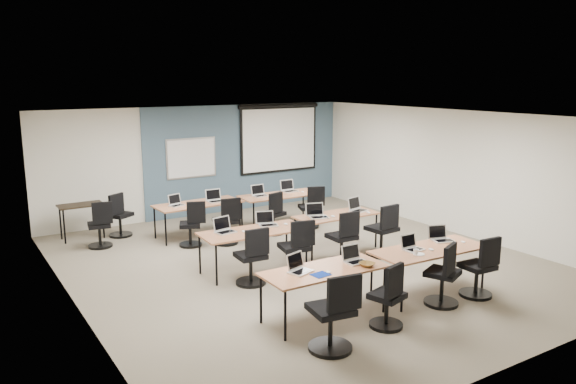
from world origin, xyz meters
TOP-DOWN VIEW (x-y plane):
  - floor at (0.00, 0.00)m, footprint 8.00×9.00m
  - ceiling at (0.00, 0.00)m, footprint 8.00×9.00m
  - wall_back at (0.00, 4.50)m, footprint 8.00×0.04m
  - wall_front at (0.00, -4.50)m, footprint 8.00×0.04m
  - wall_left at (-4.00, 0.00)m, footprint 0.04×9.00m
  - wall_right at (4.00, 0.00)m, footprint 0.04×9.00m
  - blue_accent_panel at (1.25, 4.47)m, footprint 5.50×0.04m
  - whiteboard at (-0.30, 4.43)m, footprint 1.28×0.03m
  - projector_screen at (2.20, 4.41)m, footprint 2.40×0.10m
  - training_table_front_left at (-1.10, -2.18)m, footprint 1.82×0.76m
  - training_table_front_right at (0.88, -2.29)m, footprint 1.91×0.80m
  - training_table_mid_left at (-0.95, 0.13)m, footprint 1.91×0.80m
  - training_table_mid_right at (1.00, 0.30)m, footprint 1.69×0.70m
  - training_table_back_left at (-0.89, 2.69)m, footprint 1.86×0.78m
  - training_table_back_right at (1.05, 2.52)m, footprint 1.86×0.78m
  - laptop_0 at (-1.46, -2.07)m, footprint 0.33×0.28m
  - mouse_0 at (-1.14, -2.33)m, footprint 0.06×0.09m
  - task_chair_0 at (-1.58, -3.05)m, footprint 0.57×0.57m
  - laptop_1 at (-0.54, -2.16)m, footprint 0.32×0.27m
  - mouse_1 at (-0.36, -2.34)m, footprint 0.06×0.09m
  - task_chair_1 at (-0.56, -2.93)m, footprint 0.47×0.47m
  - laptop_2 at (0.60, -2.18)m, footprint 0.30×0.26m
  - mouse_2 at (0.83, -2.36)m, footprint 0.08×0.11m
  - task_chair_2 at (0.67, -2.79)m, footprint 0.55×0.52m
  - laptop_3 at (1.36, -2.08)m, footprint 0.33×0.28m
  - mouse_3 at (1.58, -2.35)m, footprint 0.07×0.10m
  - task_chair_3 at (1.41, -2.85)m, footprint 0.51×0.51m
  - laptop_4 at (-1.44, 0.32)m, footprint 0.35×0.29m
  - mouse_4 at (-1.15, 0.14)m, footprint 0.08×0.10m
  - task_chair_4 at (-1.33, -0.49)m, footprint 0.51×0.51m
  - laptop_5 at (-0.58, 0.31)m, footprint 0.33×0.28m
  - mouse_5 at (-0.26, 0.17)m, footprint 0.06×0.10m
  - task_chair_5 at (-0.48, -0.51)m, footprint 0.53×0.53m
  - laptop_6 at (0.54, 0.31)m, footprint 0.36×0.30m
  - mouse_6 at (0.82, 0.17)m, footprint 0.09×0.12m
  - task_chair_6 at (0.62, -0.43)m, footprint 0.52×0.52m
  - laptop_7 at (1.53, 0.31)m, footprint 0.36×0.31m
  - mouse_7 at (1.60, 0.04)m, footprint 0.08×0.11m
  - task_chair_7 at (1.52, -0.50)m, footprint 0.56×0.56m
  - laptop_8 at (-1.39, 2.71)m, footprint 0.31×0.26m
  - mouse_8 at (-1.22, 2.49)m, footprint 0.07×0.09m
  - task_chair_8 at (-1.32, 2.06)m, footprint 0.49×0.46m
  - laptop_9 at (-0.52, 2.65)m, footprint 0.35×0.29m
  - mouse_9 at (-0.24, 2.44)m, footprint 0.06×0.09m
  - task_chair_9 at (-0.65, 1.82)m, footprint 0.51×0.51m
  - laptop_10 at (0.58, 2.63)m, footprint 0.33×0.28m
  - mouse_10 at (0.83, 2.49)m, footprint 0.07×0.10m
  - task_chair_10 at (0.54, 1.93)m, footprint 0.48×0.47m
  - laptop_11 at (1.43, 2.72)m, footprint 0.35×0.30m
  - mouse_11 at (1.64, 2.44)m, footprint 0.07×0.10m
  - task_chair_11 at (1.54, 1.97)m, footprint 0.51×0.49m
  - blue_mousepad at (-1.28, -2.34)m, footprint 0.27×0.23m
  - snack_bowl at (-0.51, -2.41)m, footprint 0.27×0.27m
  - snack_plate at (0.51, -2.42)m, footprint 0.21×0.21m
  - coffee_cup at (0.46, -2.40)m, footprint 0.08×0.08m
  - utility_table at (-3.08, 3.83)m, footprint 0.91×0.50m
  - spare_chair_a at (-2.36, 3.56)m, footprint 0.54×0.49m
  - spare_chair_b at (-2.91, 2.97)m, footprint 0.48×0.48m

SIDE VIEW (x-z plane):
  - floor at x=0.00m, z-range -0.01..0.01m
  - task_chair_8 at x=-1.32m, z-range -0.09..0.86m
  - task_chair_1 at x=-0.56m, z-range -0.09..0.87m
  - task_chair_10 at x=0.54m, z-range -0.09..0.87m
  - spare_chair_b at x=-2.91m, z-range -0.09..0.88m
  - task_chair_11 at x=1.54m, z-range -0.09..0.89m
  - spare_chair_a at x=-2.36m, z-range -0.09..0.89m
  - task_chair_3 at x=1.41m, z-range -0.09..0.90m
  - task_chair_9 at x=-0.65m, z-range -0.09..0.90m
  - task_chair_4 at x=-1.33m, z-range -0.09..0.90m
  - task_chair_2 at x=0.67m, z-range -0.09..0.91m
  - task_chair_6 at x=0.62m, z-range -0.09..0.92m
  - task_chair_5 at x=-0.48m, z-range -0.09..0.92m
  - task_chair_7 at x=1.52m, z-range -0.09..0.95m
  - task_chair_0 at x=-1.58m, z-range -0.09..0.95m
  - utility_table at x=-3.08m, z-range 0.28..1.03m
  - training_table_mid_right at x=1.00m, z-range 0.32..1.05m
  - training_table_front_left at x=-1.10m, z-range 0.32..1.05m
  - training_table_back_left at x=-0.89m, z-range 0.32..1.05m
  - training_table_back_right at x=1.05m, z-range 0.32..1.05m
  - training_table_mid_left at x=-0.95m, z-range 0.32..1.05m
  - training_table_front_right at x=0.88m, z-range 0.32..1.05m
  - blue_mousepad at x=-1.28m, z-range 0.73..0.74m
  - snack_plate at x=0.51m, z-range 0.73..0.74m
  - mouse_8 at x=-1.22m, z-range 0.73..0.76m
  - mouse_3 at x=1.58m, z-range 0.73..0.76m
  - mouse_1 at x=-0.36m, z-range 0.73..0.76m
  - mouse_11 at x=1.64m, z-range 0.73..0.76m
  - mouse_0 at x=-1.14m, z-range 0.73..0.76m
  - mouse_9 at x=-0.24m, z-range 0.73..0.76m
  - mouse_4 at x=-1.15m, z-range 0.73..0.76m
  - mouse_10 at x=0.83m, z-range 0.72..0.76m
  - mouse_5 at x=-0.26m, z-range 0.72..0.76m
  - mouse_2 at x=0.83m, z-range 0.72..0.76m
  - mouse_7 at x=1.60m, z-range 0.72..0.76m
  - mouse_6 at x=0.82m, z-range 0.72..0.76m
  - snack_bowl at x=-0.51m, z-range 0.73..0.78m
  - coffee_cup at x=0.46m, z-range 0.74..0.81m
  - laptop_2 at x=0.60m, z-range 0.67..0.90m
  - laptop_8 at x=-1.39m, z-range 0.67..0.91m
  - laptop_1 at x=-0.54m, z-range 0.67..0.91m
  - laptop_0 at x=-1.46m, z-range 0.67..0.92m
  - laptop_5 at x=-0.58m, z-range 0.67..0.92m
  - laptop_3 at x=1.36m, z-range 0.67..0.92m
  - laptop_10 at x=0.58m, z-range 0.67..0.92m
  - laptop_4 at x=-1.44m, z-range 0.66..0.93m
  - laptop_9 at x=-0.52m, z-range 0.66..0.93m
  - laptop_11 at x=1.43m, z-range 0.66..0.93m
  - laptop_6 at x=0.54m, z-range 0.66..0.93m
  - laptop_7 at x=1.53m, z-range 0.66..0.93m
  - wall_back at x=0.00m, z-range 0.00..2.70m
  - wall_front at x=0.00m, z-range 0.00..2.70m
  - wall_left at x=-4.00m, z-range 0.00..2.70m
  - wall_right at x=4.00m, z-range 0.00..2.70m
  - blue_accent_panel at x=1.25m, z-range 0.00..2.70m
  - whiteboard at x=-0.30m, z-range 0.96..1.94m
  - projector_screen at x=2.20m, z-range 0.98..2.80m
  - ceiling at x=0.00m, z-range 2.69..2.71m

